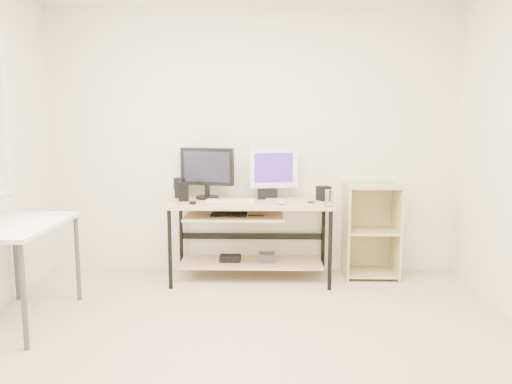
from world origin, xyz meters
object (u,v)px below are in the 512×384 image
Objects in this scene: black_monitor at (207,170)px; audio_controller at (184,191)px; side_table at (16,234)px; desk at (248,224)px; white_imac at (274,169)px; shelf_unit at (370,230)px.

black_monitor reaches higher than audio_controller.
audio_controller is (-0.20, -0.17, -0.19)m from black_monitor.
audio_controller is (1.06, 1.05, 0.17)m from side_table.
side_table is 1.50m from audio_controller.
black_monitor is at bearing 30.71° from audio_controller.
audio_controller is (-0.60, -0.01, 0.30)m from desk.
black_monitor is (-0.40, 0.16, 0.49)m from desk.
white_imac is at bearing 17.86° from black_monitor.
shelf_unit is (1.18, 0.16, -0.09)m from desk.
white_imac reaches higher than side_table.
side_table is 3.09m from shelf_unit.
shelf_unit is 4.90× the size of audio_controller.
desk is at bearing -172.23° from shelf_unit.
shelf_unit reaches higher than side_table.
side_table is 1.78m from black_monitor.
desk is at bearing -152.38° from white_imac.
white_imac reaches higher than audio_controller.
shelf_unit is 1.81× the size of white_imac.
black_monitor is 0.32m from audio_controller.
black_monitor reaches higher than side_table.
black_monitor is 2.87× the size of audio_controller.
shelf_unit is (2.83, 1.22, -0.22)m from side_table.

